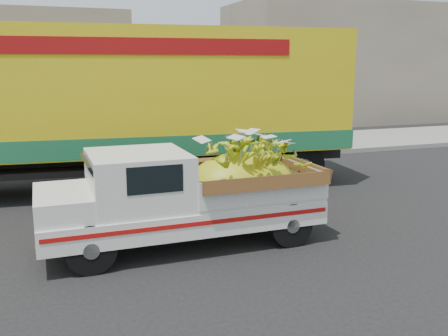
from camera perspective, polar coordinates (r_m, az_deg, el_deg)
name	(u,v)px	position (r m, az deg, el deg)	size (l,w,h in m)	color
ground	(196,238)	(8.82, -3.19, -7.96)	(100.00, 100.00, 0.00)	black
curb	(133,165)	(14.91, -10.41, 0.33)	(60.00, 0.25, 0.15)	gray
sidewalk	(122,154)	(16.95, -11.61, 1.63)	(60.00, 4.00, 0.14)	gray
building_right	(360,64)	(28.58, 15.30, 11.38)	(14.00, 6.00, 6.00)	gray
pickup_truck	(202,192)	(8.39, -2.48, -2.80)	(4.61, 1.73, 1.61)	black
semi_trailer	(100,102)	(12.07, -13.96, 7.36)	(12.04, 3.63, 3.80)	black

